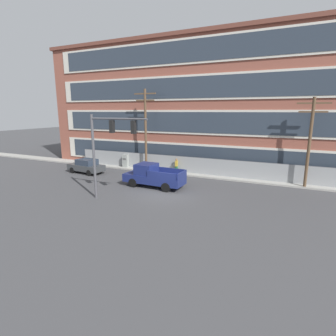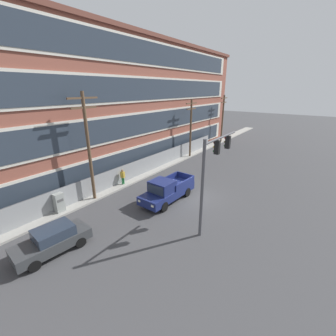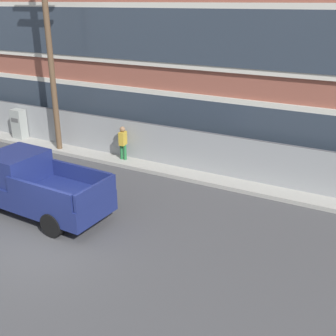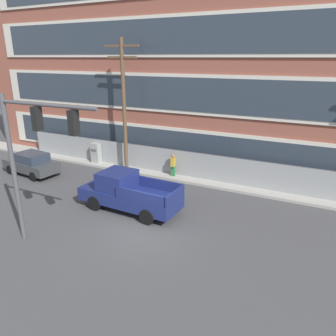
{
  "view_description": "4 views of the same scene",
  "coord_description": "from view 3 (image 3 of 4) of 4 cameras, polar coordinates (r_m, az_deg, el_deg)",
  "views": [
    {
      "loc": [
        8.67,
        -18.66,
        6.69
      ],
      "look_at": [
        -0.67,
        2.02,
        1.72
      ],
      "focal_mm": 28.0,
      "sensor_mm": 36.0,
      "label": 1
    },
    {
      "loc": [
        -15.92,
        -8.73,
        9.16
      ],
      "look_at": [
        1.0,
        3.48,
        1.73
      ],
      "focal_mm": 24.0,
      "sensor_mm": 36.0,
      "label": 2
    },
    {
      "loc": [
        8.44,
        -7.78,
        6.87
      ],
      "look_at": [
        2.16,
        3.72,
        1.62
      ],
      "focal_mm": 45.0,
      "sensor_mm": 36.0,
      "label": 3
    },
    {
      "loc": [
        7.19,
        -11.83,
        7.81
      ],
      "look_at": [
        -0.06,
        2.54,
        2.33
      ],
      "focal_mm": 35.0,
      "sensor_mm": 36.0,
      "label": 4
    }
  ],
  "objects": [
    {
      "name": "pedestrian_near_cabinet",
      "position": [
        18.9,
        -6.13,
        3.52
      ],
      "size": [
        0.32,
        0.43,
        1.69
      ],
      "color": "#236B38",
      "rests_on": "ground"
    },
    {
      "name": "sidewalk_building_side",
      "position": [
        18.48,
        -0.7,
        0.27
      ],
      "size": [
        80.0,
        1.74,
        0.16
      ],
      "primitive_type": "cube",
      "color": "#9E9B93",
      "rests_on": "ground"
    },
    {
      "name": "utility_pole_near_corner",
      "position": [
        20.14,
        -15.78,
        15.65
      ],
      "size": [
        2.57,
        0.26,
        8.98
      ],
      "color": "brown",
      "rests_on": "ground"
    },
    {
      "name": "electrical_cabinet",
      "position": [
        23.2,
        -19.5,
        5.48
      ],
      "size": [
        0.67,
        0.52,
        1.67
      ],
      "color": "#939993",
      "rests_on": "ground"
    },
    {
      "name": "pickup_truck_navy",
      "position": [
        15.12,
        -17.98,
        -2.31
      ],
      "size": [
        5.61,
        2.2,
        2.05
      ],
      "color": "navy",
      "rests_on": "ground"
    },
    {
      "name": "chain_link_fence",
      "position": [
        17.66,
        3.44,
        2.25
      ],
      "size": [
        32.42,
        0.06,
        1.9
      ],
      "color": "gray",
      "rests_on": "ground"
    },
    {
      "name": "ground_plane",
      "position": [
        13.38,
        -16.2,
        -10.05
      ],
      "size": [
        160.0,
        160.0,
        0.0
      ],
      "primitive_type": "plane",
      "color": "#424244"
    }
  ]
}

